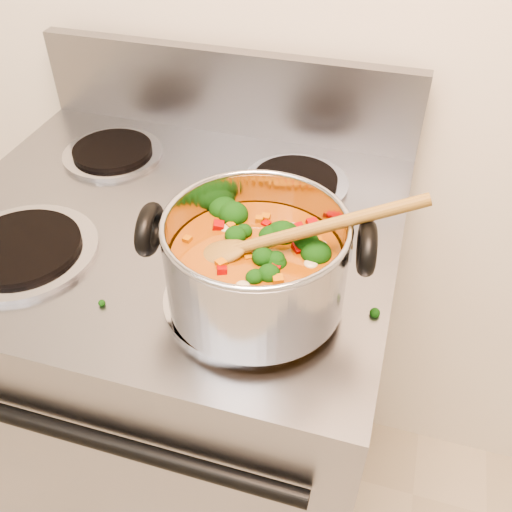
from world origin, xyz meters
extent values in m
cube|color=gray|center=(0.03, 1.16, 0.46)|extent=(0.73, 0.63, 0.92)
cube|color=gray|center=(0.03, 1.46, 1.00)|extent=(0.73, 0.03, 0.16)
cylinder|color=black|center=(0.03, 0.83, 0.80)|extent=(0.62, 0.02, 0.02)
cylinder|color=#A5A5AD|center=(-0.14, 1.02, 0.92)|extent=(0.22, 0.22, 0.01)
cylinder|color=black|center=(-0.14, 1.02, 0.93)|extent=(0.17, 0.17, 0.01)
cylinder|color=#A5A5AD|center=(0.20, 1.02, 0.92)|extent=(0.22, 0.22, 0.01)
cylinder|color=black|center=(0.20, 1.02, 0.93)|extent=(0.17, 0.17, 0.01)
cylinder|color=#A5A5AD|center=(-0.14, 1.30, 0.92)|extent=(0.18, 0.18, 0.01)
cylinder|color=black|center=(-0.14, 1.30, 0.93)|extent=(0.14, 0.14, 0.01)
cylinder|color=#A5A5AD|center=(0.20, 1.30, 0.92)|extent=(0.18, 0.18, 0.01)
cylinder|color=black|center=(0.20, 1.30, 0.93)|extent=(0.14, 0.14, 0.01)
cylinder|color=#A8A8B0|center=(0.22, 1.01, 1.00)|extent=(0.23, 0.23, 0.12)
torus|color=#A8A8B0|center=(0.22, 1.01, 1.06)|extent=(0.23, 0.23, 0.01)
cylinder|color=#86450C|center=(0.22, 1.01, 0.98)|extent=(0.21, 0.21, 0.08)
torus|color=black|center=(0.09, 0.99, 1.04)|extent=(0.03, 0.08, 0.08)
torus|color=black|center=(0.35, 1.03, 1.04)|extent=(0.03, 0.08, 0.08)
ellipsoid|color=black|center=(0.21, 1.06, 1.02)|extent=(0.04, 0.04, 0.03)
ellipsoid|color=black|center=(0.17, 0.93, 1.02)|extent=(0.04, 0.04, 0.03)
ellipsoid|color=black|center=(0.17, 0.93, 1.02)|extent=(0.04, 0.04, 0.03)
ellipsoid|color=black|center=(0.23, 1.08, 1.02)|extent=(0.04, 0.04, 0.03)
ellipsoid|color=black|center=(0.20, 1.09, 1.02)|extent=(0.04, 0.04, 0.03)
ellipsoid|color=black|center=(0.22, 1.07, 1.02)|extent=(0.04, 0.04, 0.03)
ellipsoid|color=black|center=(0.13, 1.03, 1.02)|extent=(0.04, 0.04, 0.03)
ellipsoid|color=black|center=(0.22, 0.94, 1.02)|extent=(0.04, 0.04, 0.03)
ellipsoid|color=#9F0509|center=(0.21, 0.97, 1.02)|extent=(0.01, 0.01, 0.01)
ellipsoid|color=#9F0509|center=(0.21, 0.99, 1.02)|extent=(0.01, 0.01, 0.01)
ellipsoid|color=#9F0509|center=(0.20, 0.92, 1.02)|extent=(0.01, 0.01, 0.01)
ellipsoid|color=#9F0509|center=(0.17, 1.07, 1.02)|extent=(0.01, 0.01, 0.01)
ellipsoid|color=#9F0509|center=(0.21, 0.99, 1.02)|extent=(0.01, 0.01, 0.01)
ellipsoid|color=#9F0509|center=(0.23, 1.00, 1.02)|extent=(0.01, 0.01, 0.01)
ellipsoid|color=#9F0509|center=(0.28, 1.04, 1.02)|extent=(0.01, 0.01, 0.01)
ellipsoid|color=#9F0509|center=(0.27, 0.98, 1.02)|extent=(0.01, 0.01, 0.01)
ellipsoid|color=#9F0509|center=(0.25, 0.95, 1.02)|extent=(0.01, 0.01, 0.01)
ellipsoid|color=#9F0509|center=(0.18, 0.98, 1.02)|extent=(0.01, 0.01, 0.01)
ellipsoid|color=#A75709|center=(0.20, 1.01, 1.02)|extent=(0.01, 0.01, 0.01)
ellipsoid|color=#A75709|center=(0.25, 1.08, 1.02)|extent=(0.01, 0.01, 0.01)
ellipsoid|color=#A75709|center=(0.29, 1.01, 1.02)|extent=(0.01, 0.01, 0.01)
ellipsoid|color=#A75709|center=(0.18, 0.92, 1.02)|extent=(0.01, 0.01, 0.01)
ellipsoid|color=#A75709|center=(0.29, 1.02, 1.02)|extent=(0.01, 0.01, 0.01)
ellipsoid|color=#A75709|center=(0.25, 1.03, 1.02)|extent=(0.01, 0.01, 0.01)
ellipsoid|color=#A75709|center=(0.22, 1.00, 1.02)|extent=(0.01, 0.01, 0.01)
ellipsoid|color=#A75709|center=(0.19, 1.07, 1.02)|extent=(0.01, 0.01, 0.01)
ellipsoid|color=#A75709|center=(0.21, 1.01, 1.02)|extent=(0.01, 0.01, 0.01)
ellipsoid|color=#A75709|center=(0.28, 0.96, 1.02)|extent=(0.01, 0.01, 0.01)
ellipsoid|color=#A75709|center=(0.23, 1.09, 1.02)|extent=(0.01, 0.01, 0.01)
ellipsoid|color=tan|center=(0.17, 0.93, 1.02)|extent=(0.02, 0.02, 0.01)
ellipsoid|color=tan|center=(0.28, 1.00, 1.02)|extent=(0.02, 0.02, 0.01)
ellipsoid|color=tan|center=(0.23, 1.06, 1.02)|extent=(0.02, 0.02, 0.01)
ellipsoid|color=tan|center=(0.22, 1.03, 1.02)|extent=(0.02, 0.02, 0.01)
ellipsoid|color=tan|center=(0.16, 1.04, 1.02)|extent=(0.02, 0.02, 0.01)
ellipsoid|color=tan|center=(0.17, 1.02, 1.02)|extent=(0.02, 0.02, 0.01)
ellipsoid|color=olive|center=(0.17, 1.00, 1.01)|extent=(0.08, 0.06, 0.04)
cylinder|color=olive|center=(0.29, 1.03, 1.05)|extent=(0.24, 0.09, 0.10)
ellipsoid|color=black|center=(0.05, 0.97, 0.92)|extent=(0.01, 0.01, 0.01)
ellipsoid|color=black|center=(0.05, 1.10, 0.92)|extent=(0.01, 0.01, 0.01)
ellipsoid|color=black|center=(0.23, 0.86, 0.92)|extent=(0.01, 0.01, 0.01)
ellipsoid|color=black|center=(0.26, 0.86, 0.92)|extent=(0.01, 0.01, 0.01)
ellipsoid|color=black|center=(0.14, 0.86, 0.92)|extent=(0.01, 0.01, 0.01)
camera|label=1|loc=(0.37, 0.50, 1.47)|focal=40.00mm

